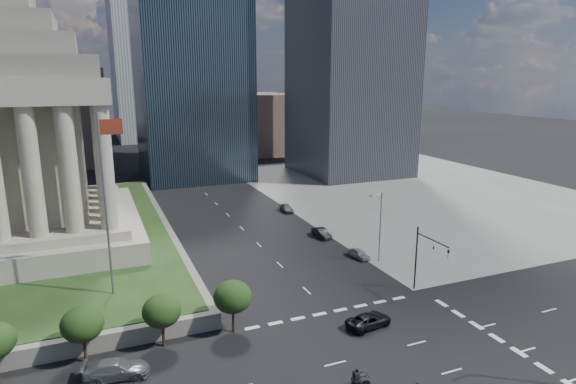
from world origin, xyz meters
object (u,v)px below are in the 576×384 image
street_lamp_north (379,223)px  flagpole (106,196)px  pickup_truck (369,320)px  traffic_signal_ne (426,253)px  parked_sedan_far (286,208)px  parked_sedan_mid (322,233)px  suv_grey (116,369)px  war_memorial (0,107)px  parked_sedan_near (359,254)px  motorcycle_trail (355,381)px

street_lamp_north → flagpole: bearing=-178.4°
street_lamp_north → pickup_truck: size_ratio=1.97×
traffic_signal_ne → pickup_truck: (-10.10, -4.06, -4.54)m
pickup_truck → parked_sedan_far: (8.79, 44.34, 0.04)m
parked_sedan_mid → parked_sedan_far: (0.57, 16.53, 0.02)m
street_lamp_north → suv_grey: (-35.86, -14.61, -4.85)m
pickup_truck → parked_sedan_far: 45.21m
pickup_truck → traffic_signal_ne: bearing=-78.0°
war_memorial → pickup_truck: (36.40, -38.37, -20.69)m
flagpole → parked_sedan_mid: flagpole is taller
parked_sedan_far → parked_sedan_mid: bearing=-89.5°
pickup_truck → parked_sedan_mid: 29.00m
war_memorial → parked_sedan_mid: 50.29m
parked_sedan_near → motorcycle_trail: 30.76m
motorcycle_trail → parked_sedan_far: bearing=74.6°
suv_grey → parked_sedan_near: size_ratio=1.44×
street_lamp_north → parked_sedan_mid: size_ratio=2.26×
pickup_truck → suv_grey: (-24.93, 0.75, 0.11)m
flagpole → parked_sedan_near: bearing=5.3°
war_memorial → traffic_signal_ne: war_memorial is taller
traffic_signal_ne → parked_sedan_near: size_ratio=2.06×
suv_grey → flagpole: bearing=6.3°
war_memorial → parked_sedan_far: (45.18, 5.98, -20.66)m
suv_grey → motorcycle_trail: (18.12, -9.62, 0.25)m
flagpole → pickup_truck: (24.23, -14.37, -12.41)m
street_lamp_north → motorcycle_trail: size_ratio=3.49×
war_memorial → motorcycle_trail: (29.59, -47.23, -20.33)m
flagpole → parked_sedan_near: size_ratio=5.14×
pickup_truck → parked_sedan_near: 19.69m
street_lamp_north → parked_sedan_mid: 13.66m
street_lamp_north → parked_sedan_far: size_ratio=2.29×
parked_sedan_far → pickup_truck: bearing=-98.7°
parked_sedan_near → traffic_signal_ne: bearing=-92.9°
street_lamp_north → war_memorial: bearing=154.1°
flagpole → traffic_signal_ne: flagpole is taller
parked_sedan_far → street_lamp_north: bearing=-83.2°
suv_grey → parked_sedan_far: suv_grey is taller
motorcycle_trail → street_lamp_north: bearing=54.8°
flagpole → street_lamp_north: bearing=1.6°
suv_grey → parked_sedan_near: (34.03, 16.71, -0.15)m
suv_grey → pickup_truck: bearing=-82.5°
parked_sedan_mid → parked_sedan_far: parked_sedan_far is taller
street_lamp_north → parked_sedan_far: 29.47m
motorcycle_trail → flagpole: bearing=127.8°
war_memorial → pickup_truck: 56.79m
flagpole → parked_sedan_mid: bearing=22.5°
flagpole → pickup_truck: size_ratio=3.93×
war_memorial → parked_sedan_near: (45.50, -20.91, -20.74)m
suv_grey → motorcycle_trail: motorcycle_trail is taller
traffic_signal_ne → suv_grey: size_ratio=1.43×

